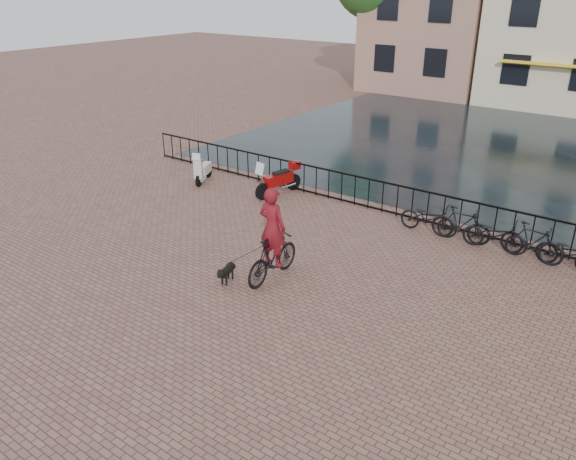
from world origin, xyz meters
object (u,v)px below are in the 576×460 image
Objects in this scene: dog at (227,273)px; scooter at (203,165)px; cyclist at (272,240)px; motorcycle at (278,176)px.

dog is 7.54m from scooter.
scooter is (-6.42, 4.20, -0.43)m from cyclist.
motorcycle is (-2.64, 5.54, 0.41)m from dog.
cyclist is 2.00× the size of scooter.
cyclist is at bearing -57.64° from scooter.
cyclist reaches higher than dog.
cyclist is 3.52× the size of dog.
cyclist is 7.69m from scooter.
cyclist is at bearing -43.24° from motorcycle.
dog is at bearing -53.60° from motorcycle.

